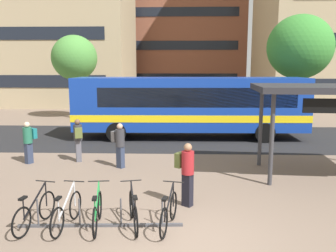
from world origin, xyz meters
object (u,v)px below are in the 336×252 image
object	(u,v)px
commuter_olive_pack_4	(78,137)
parked_bicycle_silver_1	(67,212)
city_bus	(188,105)
commuter_olive_pack_0	(187,170)
parked_bicycle_black_3	(133,211)
commuter_teal_pack_3	(29,140)
commuter_grey_pack_2	(119,142)
parked_bicycle_black_4	(169,213)
street_tree_0	(300,47)
parked_bicycle_green_2	(97,212)
street_tree_1	(74,58)
parked_bicycle_black_0	(35,212)

from	to	relation	value
commuter_olive_pack_4	parked_bicycle_silver_1	bearing A→B (deg)	171.09
city_bus	commuter_olive_pack_0	xyz separation A→B (m)	(-0.26, -9.39, -0.76)
parked_bicycle_black_3	commuter_teal_pack_3	xyz separation A→B (m)	(-4.82, 5.45, 0.57)
parked_bicycle_silver_1	commuter_teal_pack_3	xyz separation A→B (m)	(-3.26, 5.55, 0.57)
city_bus	parked_bicycle_black_3	bearing A→B (deg)	81.07
commuter_olive_pack_0	commuter_grey_pack_2	xyz separation A→B (m)	(-2.44, 3.61, -0.04)
parked_bicycle_black_4	street_tree_0	world-z (taller)	street_tree_0
parked_bicycle_black_3	city_bus	bearing A→B (deg)	-21.60
commuter_olive_pack_0	parked_bicycle_black_4	bearing A→B (deg)	-71.07
city_bus	commuter_olive_pack_4	world-z (taller)	city_bus
parked_bicycle_black_4	commuter_teal_pack_3	xyz separation A→B (m)	(-5.66, 5.50, 0.57)
city_bus	parked_bicycle_green_2	bearing A→B (deg)	76.79
commuter_olive_pack_4	street_tree_1	xyz separation A→B (m)	(-3.55, 11.90, 3.37)
commuter_teal_pack_3	commuter_olive_pack_0	bearing A→B (deg)	84.36
city_bus	parked_bicycle_black_4	world-z (taller)	city_bus
parked_bicycle_green_2	parked_bicycle_black_4	world-z (taller)	same
commuter_teal_pack_3	parked_bicycle_silver_1	bearing A→B (deg)	58.71
parked_bicycle_green_2	parked_bicycle_black_4	xyz separation A→B (m)	(1.68, 0.02, 0.00)
commuter_grey_pack_2	street_tree_0	bearing A→B (deg)	81.66
commuter_olive_pack_4	parked_bicycle_black_0	bearing A→B (deg)	163.96
parked_bicycle_black_3	street_tree_0	world-z (taller)	street_tree_0
parked_bicycle_green_2	commuter_olive_pack_4	world-z (taller)	commuter_olive_pack_4
parked_bicycle_black_0	parked_bicycle_green_2	xyz separation A→B (m)	(1.47, 0.05, 0.00)
commuter_grey_pack_2	street_tree_1	world-z (taller)	street_tree_1
city_bus	parked_bicycle_black_0	world-z (taller)	city_bus
street_tree_0	street_tree_1	world-z (taller)	street_tree_0
parked_bicycle_black_0	parked_bicycle_black_3	xyz separation A→B (m)	(2.31, 0.12, 0.00)
commuter_teal_pack_3	parked_bicycle_black_3	bearing A→B (deg)	69.80
parked_bicycle_black_0	street_tree_0	xyz separation A→B (m)	(10.61, 14.32, 4.53)
parked_bicycle_green_2	street_tree_0	distance (m)	17.54
street_tree_1	parked_bicycle_green_2	bearing A→B (deg)	-72.30
parked_bicycle_silver_1	commuter_teal_pack_3	bearing A→B (deg)	36.44
city_bus	commuter_grey_pack_2	distance (m)	6.43
parked_bicycle_green_2	parked_bicycle_black_4	distance (m)	1.68
commuter_grey_pack_2	commuter_olive_pack_4	bearing A→B (deg)	-166.39
street_tree_0	commuter_grey_pack_2	bearing A→B (deg)	-135.69
commuter_teal_pack_3	street_tree_1	bearing A→B (deg)	-143.84
parked_bicycle_silver_1	street_tree_0	bearing A→B (deg)	-28.55
parked_bicycle_black_4	street_tree_1	bearing A→B (deg)	33.59
parked_bicycle_silver_1	commuter_olive_pack_4	size ratio (longest dim) A/B	1.00
parked_bicycle_black_0	street_tree_1	xyz separation A→B (m)	(-4.19, 17.77, 3.98)
parked_bicycle_green_2	street_tree_0	size ratio (longest dim) A/B	0.25
street_tree_0	city_bus	bearing A→B (deg)	-152.90
parked_bicycle_black_3	commuter_teal_pack_3	distance (m)	7.30
city_bus	parked_bicycle_black_3	world-z (taller)	city_bus
parked_bicycle_green_2	commuter_olive_pack_0	size ratio (longest dim) A/B	0.98
city_bus	commuter_teal_pack_3	xyz separation A→B (m)	(-6.35, -5.28, -0.82)
parked_bicycle_green_2	street_tree_1	world-z (taller)	street_tree_1
street_tree_1	parked_bicycle_black_3	bearing A→B (deg)	-69.78
parked_bicycle_black_3	commuter_grey_pack_2	size ratio (longest dim) A/B	1.00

